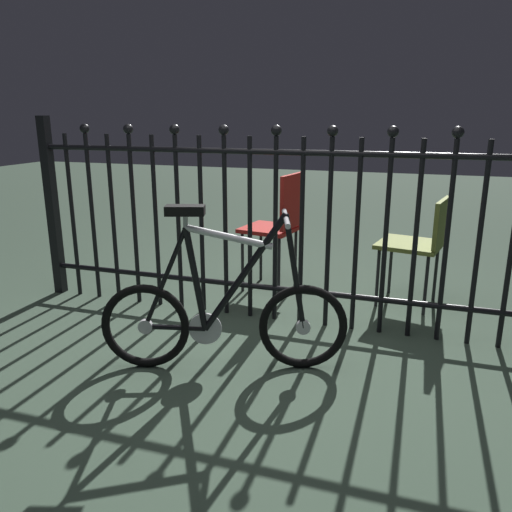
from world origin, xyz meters
TOP-DOWN VIEW (x-y plane):
  - ground_plane at (0.00, 0.00)m, footprint 20.00×20.00m
  - iron_fence at (-0.09, 0.56)m, footprint 3.70×0.07m
  - bicycle at (-0.13, -0.19)m, footprint 1.29×0.52m
  - chair_red at (-0.20, 1.14)m, footprint 0.45×0.45m
  - chair_olive at (0.85, 1.14)m, footprint 0.50×0.50m

SIDE VIEW (x-z plane):
  - ground_plane at x=0.00m, z-range 0.00..0.00m
  - bicycle at x=-0.13m, z-range -0.14..0.76m
  - chair_olive at x=0.85m, z-range 0.10..0.89m
  - chair_red at x=-0.20m, z-range 0.10..1.03m
  - iron_fence at x=-0.09m, z-range 0.01..1.35m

